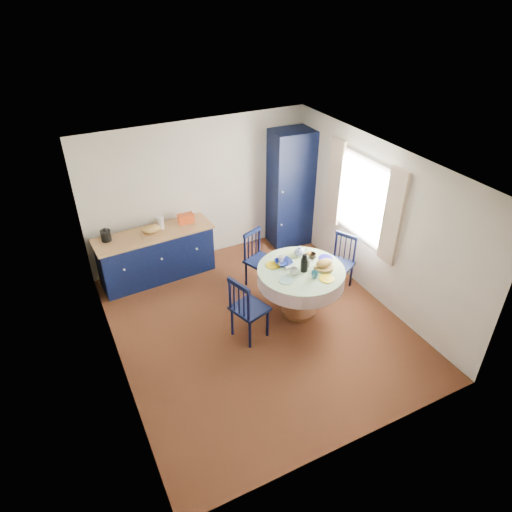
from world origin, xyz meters
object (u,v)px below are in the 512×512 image
at_px(dining_table, 301,276).
at_px(mug_b, 315,275).
at_px(chair_right, 340,262).
at_px(chair_far, 259,259).
at_px(kitchen_counter, 156,254).
at_px(mug_d, 281,259).
at_px(chair_left, 247,308).
at_px(cobalt_bowl, 283,262).
at_px(mug_c, 312,256).
at_px(mug_a, 294,271).
at_px(pantry_cabinet, 291,189).

relative_size(dining_table, mug_b, 12.29).
bearing_deg(chair_right, chair_far, -147.71).
distance_m(kitchen_counter, mug_d, 2.22).
height_order(chair_left, mug_d, chair_left).
bearing_deg(cobalt_bowl, mug_d, 95.85).
bearing_deg(mug_c, chair_far, 124.75).
bearing_deg(mug_b, mug_c, 61.07).
height_order(mug_c, cobalt_bowl, mug_c).
bearing_deg(dining_table, mug_a, -161.60).
height_order(mug_a, mug_d, same).
height_order(chair_left, mug_b, chair_left).
relative_size(chair_left, mug_b, 9.71).
bearing_deg(chair_right, kitchen_counter, -149.59).
height_order(dining_table, chair_right, dining_table).
bearing_deg(dining_table, cobalt_bowl, 125.68).
bearing_deg(dining_table, chair_left, -170.60).
relative_size(kitchen_counter, dining_table, 1.52).
distance_m(dining_table, chair_right, 0.97).
bearing_deg(chair_left, kitchen_counter, 1.82).
distance_m(chair_right, cobalt_bowl, 1.14).
distance_m(mug_c, cobalt_bowl, 0.47).
relative_size(pantry_cabinet, mug_a, 17.27).
bearing_deg(dining_table, kitchen_counter, 131.59).
xyz_separation_m(chair_left, mug_a, (0.80, 0.10, 0.32)).
relative_size(chair_far, mug_d, 9.00).
xyz_separation_m(mug_b, cobalt_bowl, (-0.22, 0.50, -0.02)).
distance_m(dining_table, mug_c, 0.39).
bearing_deg(mug_a, dining_table, 18.40).
distance_m(pantry_cabinet, mug_d, 2.00).
distance_m(pantry_cabinet, dining_table, 2.20).
bearing_deg(mug_b, chair_right, 31.97).
xyz_separation_m(dining_table, cobalt_bowl, (-0.17, 0.24, 0.15)).
bearing_deg(pantry_cabinet, mug_a, -114.91).
xyz_separation_m(chair_right, mug_c, (-0.62, -0.10, 0.35)).
bearing_deg(cobalt_bowl, chair_right, 1.93).
relative_size(dining_table, chair_far, 1.34).
distance_m(mug_b, mug_c, 0.51).
distance_m(dining_table, chair_far, 0.98).
xyz_separation_m(mug_a, mug_d, (-0.01, 0.36, -0.00)).
height_order(pantry_cabinet, mug_b, pantry_cabinet).
bearing_deg(dining_table, pantry_cabinet, 64.23).
xyz_separation_m(dining_table, mug_b, (0.05, -0.26, 0.17)).
bearing_deg(mug_c, mug_a, -153.17).
bearing_deg(dining_table, mug_b, -78.85).
xyz_separation_m(chair_far, mug_c, (0.53, -0.76, 0.34)).
height_order(pantry_cabinet, mug_d, pantry_cabinet).
xyz_separation_m(dining_table, chair_far, (-0.23, 0.94, -0.17)).
relative_size(pantry_cabinet, mug_b, 20.72).
xyz_separation_m(kitchen_counter, pantry_cabinet, (2.62, 0.05, 0.64)).
xyz_separation_m(kitchen_counter, cobalt_bowl, (1.51, -1.65, 0.37)).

